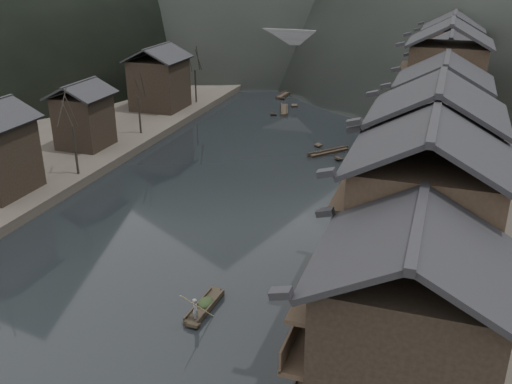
% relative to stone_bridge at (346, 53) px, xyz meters
% --- Properties ---
extents(water, '(300.00, 300.00, 0.00)m').
position_rel_stone_bridge_xyz_m(water, '(0.00, -72.00, -5.11)').
color(water, black).
rests_on(water, ground).
extents(left_bank, '(40.00, 200.00, 1.20)m').
position_rel_stone_bridge_xyz_m(left_bank, '(-35.00, -32.00, -4.51)').
color(left_bank, '#2D2823').
rests_on(left_bank, ground).
extents(stilt_houses, '(9.00, 67.60, 15.73)m').
position_rel_stone_bridge_xyz_m(stilt_houses, '(17.28, -52.39, 3.66)').
color(stilt_houses, black).
rests_on(stilt_houses, ground).
extents(left_houses, '(8.10, 53.20, 8.73)m').
position_rel_stone_bridge_xyz_m(left_houses, '(-20.50, -51.88, 0.55)').
color(left_houses, black).
rests_on(left_houses, left_bank).
extents(bare_trees, '(3.93, 58.77, 7.86)m').
position_rel_stone_bridge_xyz_m(bare_trees, '(-17.00, -55.11, 1.32)').
color(bare_trees, black).
rests_on(bare_trees, left_bank).
extents(moored_sampans, '(3.51, 60.81, 0.47)m').
position_rel_stone_bridge_xyz_m(moored_sampans, '(12.11, -50.75, -4.91)').
color(moored_sampans, black).
rests_on(moored_sampans, water).
extents(midriver_boats, '(15.52, 31.09, 0.45)m').
position_rel_stone_bridge_xyz_m(midriver_boats, '(-2.21, -24.55, -4.91)').
color(midriver_boats, black).
rests_on(midriver_boats, water).
extents(stone_bridge, '(40.00, 6.00, 9.00)m').
position_rel_stone_bridge_xyz_m(stone_bridge, '(0.00, 0.00, 0.00)').
color(stone_bridge, '#4C4C4F').
rests_on(stone_bridge, ground).
extents(hero_sampan, '(1.19, 4.53, 0.43)m').
position_rel_stone_bridge_xyz_m(hero_sampan, '(4.53, -71.90, -4.91)').
color(hero_sampan, black).
rests_on(hero_sampan, water).
extents(cargo_heap, '(0.99, 1.29, 0.59)m').
position_rel_stone_bridge_xyz_m(cargo_heap, '(4.52, -71.70, -4.38)').
color(cargo_heap, black).
rests_on(cargo_heap, hero_sampan).
extents(boatman, '(0.70, 0.70, 1.64)m').
position_rel_stone_bridge_xyz_m(boatman, '(4.63, -73.47, -3.86)').
color(boatman, '#5E5F61').
rests_on(boatman, hero_sampan).
extents(bamboo_pole, '(1.20, 2.40, 2.87)m').
position_rel_stone_bridge_xyz_m(bamboo_pole, '(4.83, -73.47, -1.61)').
color(bamboo_pole, '#8C7A51').
rests_on(bamboo_pole, boatman).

